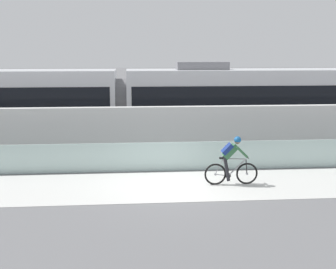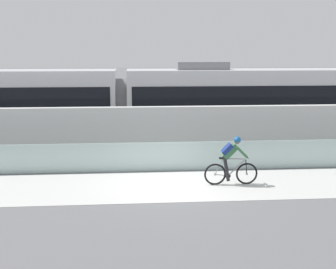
{
  "view_description": "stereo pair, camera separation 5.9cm",
  "coord_description": "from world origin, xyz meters",
  "views": [
    {
      "loc": [
        -1.21,
        -13.49,
        4.32
      ],
      "look_at": [
        0.08,
        2.35,
        1.25
      ],
      "focal_mm": 46.54,
      "sensor_mm": 36.0,
      "label": 1
    },
    {
      "loc": [
        -1.15,
        -13.5,
        4.32
      ],
      "look_at": [
        0.08,
        2.35,
        1.25
      ],
      "focal_mm": 46.54,
      "sensor_mm": 36.0,
      "label": 2
    }
  ],
  "objects": [
    {
      "name": "concrete_barrier_wall",
      "position": [
        0.0,
        3.65,
        1.07
      ],
      "size": [
        32.0,
        0.36,
        2.13
      ],
      "primitive_type": "cube",
      "color": "silver",
      "rests_on": "ground"
    },
    {
      "name": "tram",
      "position": [
        -1.74,
        6.85,
        1.89
      ],
      "size": [
        22.56,
        2.54,
        3.81
      ],
      "color": "silver",
      "rests_on": "ground"
    },
    {
      "name": "tram_rail_near",
      "position": [
        0.0,
        6.13,
        0.0
      ],
      "size": [
        32.0,
        0.08,
        0.01
      ],
      "primitive_type": "cube",
      "color": "#595654",
      "rests_on": "ground"
    },
    {
      "name": "tram_rail_far",
      "position": [
        0.0,
        7.57,
        0.0
      ],
      "size": [
        32.0,
        0.08,
        0.01
      ],
      "primitive_type": "cube",
      "color": "#595654",
      "rests_on": "ground"
    },
    {
      "name": "cyclist_on_bike",
      "position": [
        1.95,
        -0.0,
        0.8
      ],
      "size": [
        1.77,
        0.58,
        1.61
      ],
      "color": "black",
      "rests_on": "ground"
    },
    {
      "name": "ground_plane",
      "position": [
        0.0,
        0.0,
        0.0
      ],
      "size": [
        200.0,
        200.0,
        0.0
      ],
      "primitive_type": "plane",
      "color": "slate"
    },
    {
      "name": "glass_parapet",
      "position": [
        0.0,
        1.85,
        0.53
      ],
      "size": [
        32.0,
        0.05,
        1.06
      ],
      "primitive_type": "cube",
      "color": "#ADC6C1",
      "rests_on": "ground"
    },
    {
      "name": "bike_path_deck",
      "position": [
        0.0,
        0.0,
        0.01
      ],
      "size": [
        32.0,
        3.2,
        0.01
      ],
      "primitive_type": "cube",
      "color": "silver",
      "rests_on": "ground"
    }
  ]
}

